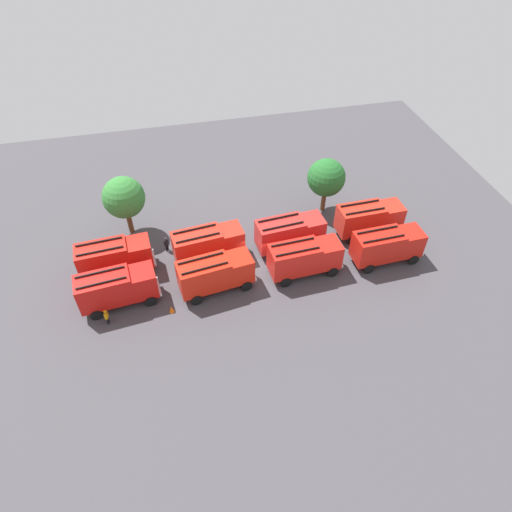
% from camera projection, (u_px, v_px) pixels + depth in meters
% --- Properties ---
extents(ground_plane, '(63.53, 63.53, 0.00)m').
position_uv_depth(ground_plane, '(256.00, 266.00, 45.88)').
color(ground_plane, '#423F44').
extents(fire_truck_0, '(7.42, 3.39, 3.88)m').
position_uv_depth(fire_truck_0, '(117.00, 287.00, 40.87)').
color(fire_truck_0, red).
rests_on(fire_truck_0, ground).
extents(fire_truck_1, '(7.47, 3.54, 3.88)m').
position_uv_depth(fire_truck_1, '(215.00, 273.00, 42.17)').
color(fire_truck_1, red).
rests_on(fire_truck_1, ground).
extents(fire_truck_2, '(7.33, 3.09, 3.88)m').
position_uv_depth(fire_truck_2, '(304.00, 257.00, 43.70)').
color(fire_truck_2, red).
rests_on(fire_truck_2, ground).
extents(fire_truck_3, '(7.29, 2.97, 3.88)m').
position_uv_depth(fire_truck_3, '(387.00, 245.00, 44.98)').
color(fire_truck_3, red).
rests_on(fire_truck_3, ground).
extents(fire_truck_4, '(7.37, 3.22, 3.88)m').
position_uv_depth(fire_truck_4, '(114.00, 257.00, 43.76)').
color(fire_truck_4, red).
rests_on(fire_truck_4, ground).
extents(fire_truck_5, '(7.43, 3.42, 3.88)m').
position_uv_depth(fire_truck_5, '(208.00, 243.00, 45.13)').
color(fire_truck_5, red).
rests_on(fire_truck_5, ground).
extents(fire_truck_6, '(7.38, 3.26, 3.88)m').
position_uv_depth(fire_truck_6, '(290.00, 232.00, 46.38)').
color(fire_truck_6, red).
rests_on(fire_truck_6, ground).
extents(fire_truck_7, '(7.27, 2.92, 3.88)m').
position_uv_depth(fire_truck_7, '(369.00, 218.00, 48.06)').
color(fire_truck_7, red).
rests_on(fire_truck_7, ground).
extents(firefighter_0, '(0.47, 0.47, 1.71)m').
position_uv_depth(firefighter_0, '(166.00, 244.00, 46.90)').
color(firefighter_0, black).
rests_on(firefighter_0, ground).
extents(firefighter_1, '(0.45, 0.48, 1.80)m').
position_uv_depth(firefighter_1, '(195.00, 232.00, 48.12)').
color(firefighter_1, black).
rests_on(firefighter_1, ground).
extents(firefighter_2, '(0.47, 0.46, 1.76)m').
position_uv_depth(firefighter_2, '(85.00, 255.00, 45.64)').
color(firefighter_2, black).
rests_on(firefighter_2, ground).
extents(firefighter_3, '(0.33, 0.46, 1.63)m').
position_uv_depth(firefighter_3, '(107.00, 317.00, 40.01)').
color(firefighter_3, black).
rests_on(firefighter_3, ground).
extents(tree_0, '(4.39, 4.39, 6.80)m').
position_uv_depth(tree_0, '(124.00, 198.00, 46.63)').
color(tree_0, brown).
rests_on(tree_0, ground).
extents(tree_1, '(4.21, 4.21, 6.52)m').
position_uv_depth(tree_1, '(326.00, 178.00, 49.58)').
color(tree_1, brown).
rests_on(tree_1, ground).
extents(traffic_cone_0, '(0.48, 0.48, 0.68)m').
position_uv_depth(traffic_cone_0, '(172.00, 309.00, 41.35)').
color(traffic_cone_0, '#F2600C').
rests_on(traffic_cone_0, ground).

